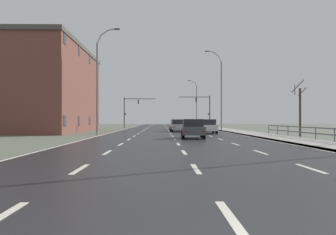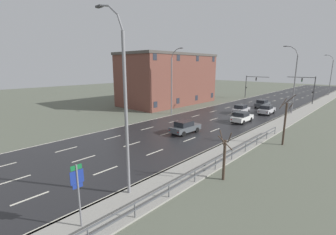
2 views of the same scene
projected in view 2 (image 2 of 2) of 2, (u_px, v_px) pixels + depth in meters
ground_plane at (251, 108)px, 45.95m from camera, size 160.00×160.00×0.12m
road_asphalt_strip at (272, 101)px, 54.55m from camera, size 14.00×120.00×0.03m
sidewalk_right at (314, 105)px, 48.96m from camera, size 3.00×120.00×0.12m
guardrail at (215, 162)px, 18.19m from camera, size 0.07×27.07×1.00m
street_lamp_foreground at (124, 106)px, 13.87m from camera, size 2.59×0.24×11.68m
street_lamp_midground at (294, 81)px, 39.08m from camera, size 2.46×0.24×11.45m
street_lamp_distant at (331, 76)px, 64.29m from camera, size 2.28×0.24×11.17m
street_lamp_left_bank at (172, 83)px, 38.93m from camera, size 2.40×0.24×10.95m
highway_sign at (78, 188)px, 11.37m from camera, size 0.09×0.68×3.47m
traffic_signal_right at (309, 86)px, 50.02m from camera, size 5.68×0.36×5.96m
traffic_signal_left at (250, 83)px, 60.00m from camera, size 5.88×0.36×5.70m
car_far_left at (185, 127)px, 28.42m from camera, size 1.97×4.17×1.57m
car_mid_centre at (241, 109)px, 40.34m from camera, size 2.02×4.20×1.57m
car_near_left at (242, 117)px, 34.03m from camera, size 1.85×4.11×1.57m
car_near_right at (267, 109)px, 39.95m from camera, size 1.99×4.18×1.57m
car_distant at (262, 104)px, 46.29m from camera, size 1.85×4.11×1.57m
brick_building at (168, 79)px, 50.73m from camera, size 11.02×21.38×10.72m
bare_tree_near at (224, 158)px, 16.53m from camera, size 1.12×1.23×3.71m
bare_tree_mid at (285, 122)px, 23.93m from camera, size 1.24×0.92×5.31m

